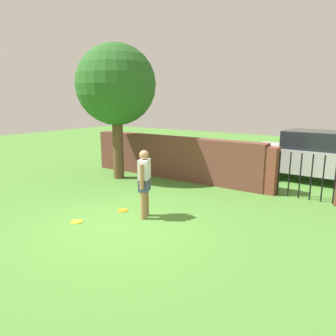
{
  "coord_description": "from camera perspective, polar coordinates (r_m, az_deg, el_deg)",
  "views": [
    {
      "loc": [
        4.7,
        -4.94,
        2.75
      ],
      "look_at": [
        0.08,
        1.75,
        1.0
      ],
      "focal_mm": 34.02,
      "sensor_mm": 36.0,
      "label": 1
    }
  ],
  "objects": [
    {
      "name": "frisbee_orange",
      "position": [
        8.19,
        -8.12,
        -7.52
      ],
      "size": [
        0.27,
        0.27,
        0.02
      ],
      "primitive_type": "cylinder",
      "color": "orange",
      "rests_on": "ground"
    },
    {
      "name": "brick_wall",
      "position": [
        11.33,
        0.85,
        1.94
      ],
      "size": [
        6.72,
        0.5,
        1.48
      ],
      "primitive_type": "cube",
      "color": "brown",
      "rests_on": "ground"
    },
    {
      "name": "tree",
      "position": [
        11.23,
        -9.3,
        14.36
      ],
      "size": [
        2.72,
        2.72,
        4.6
      ],
      "color": "brown",
      "rests_on": "ground"
    },
    {
      "name": "fence_gate",
      "position": [
        9.65,
        23.47,
        -1.14
      ],
      "size": [
        2.45,
        0.44,
        1.4
      ],
      "color": "brown",
      "rests_on": "ground"
    },
    {
      "name": "person",
      "position": [
        7.44,
        -4.25,
        -2.3
      ],
      "size": [
        0.35,
        0.5,
        1.62
      ],
      "rotation": [
        0.0,
        0.0,
        -1.16
      ],
      "color": "#9E704C",
      "rests_on": "ground"
    },
    {
      "name": "car",
      "position": [
        11.95,
        24.84,
        1.94
      ],
      "size": [
        4.24,
        2.0,
        1.72
      ],
      "rotation": [
        0.0,
        0.0,
        -0.03
      ],
      "color": "#B7B7BC",
      "rests_on": "ground"
    },
    {
      "name": "ground_plane",
      "position": [
        7.35,
        -8.42,
        -9.96
      ],
      "size": [
        40.0,
        40.0,
        0.0
      ],
      "primitive_type": "plane",
      "color": "#4C8433"
    },
    {
      "name": "frisbee_yellow",
      "position": [
        7.69,
        -16.02,
        -9.22
      ],
      "size": [
        0.27,
        0.27,
        0.02
      ],
      "primitive_type": "cylinder",
      "color": "yellow",
      "rests_on": "ground"
    }
  ]
}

